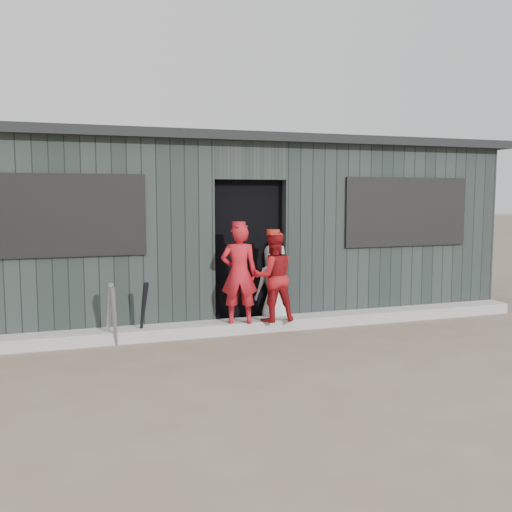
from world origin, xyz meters
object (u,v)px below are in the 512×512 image
object	(u,v)px
bat_right	(143,311)
player_grey_back	(274,284)
bat_left	(109,314)
player_red_left	(239,274)
bat_mid	(114,316)
player_red_right	(273,277)
dugout	(221,227)

from	to	relation	value
bat_right	player_grey_back	distance (m)	1.89
player_grey_back	bat_left	bearing A→B (deg)	-0.49
bat_left	bat_right	bearing A→B (deg)	4.93
bat_left	player_grey_back	distance (m)	2.30
player_red_left	bat_mid	bearing A→B (deg)	19.40
bat_right	player_grey_back	size ratio (longest dim) A/B	0.68
player_red_right	player_grey_back	distance (m)	0.48
bat_mid	player_grey_back	distance (m)	2.27
dugout	bat_right	bearing A→B (deg)	-129.91
bat_left	player_grey_back	xyz separation A→B (m)	(2.26, 0.38, 0.18)
player_red_right	dugout	xyz separation A→B (m)	(-0.19, 1.84, 0.55)
bat_right	player_red_right	size ratio (longest dim) A/B	0.65
player_red_left	player_red_right	xyz separation A→B (m)	(0.45, -0.04, -0.05)
dugout	bat_left	bearing A→B (deg)	-136.29
player_red_left	player_red_right	world-z (taller)	player_red_left
bat_left	bat_mid	bearing A→B (deg)	-63.08
bat_mid	player_red_left	size ratio (longest dim) A/B	0.57
bat_left	bat_mid	distance (m)	0.12
bat_right	player_grey_back	bearing A→B (deg)	10.68
player_red_left	player_grey_back	xyz separation A→B (m)	(0.63, 0.37, -0.23)
bat_mid	bat_right	bearing A→B (deg)	21.55
bat_right	player_red_right	world-z (taller)	player_red_right
dugout	bat_mid	bearing A→B (deg)	-133.86
bat_left	bat_right	distance (m)	0.41
player_red_right	bat_right	bearing A→B (deg)	-0.57
bat_left	bat_mid	world-z (taller)	bat_left
bat_right	player_red_right	xyz separation A→B (m)	(1.67, -0.07, 0.36)
bat_left	dugout	bearing A→B (deg)	43.71
bat_right	player_red_right	bearing A→B (deg)	-2.23
bat_mid	bat_left	bearing A→B (deg)	116.92
bat_mid	bat_right	world-z (taller)	bat_right
bat_left	player_red_right	xyz separation A→B (m)	(2.08, -0.03, 0.36)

